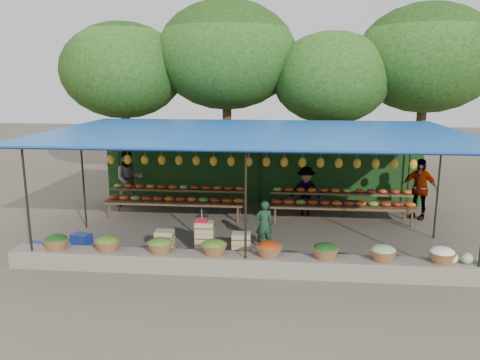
# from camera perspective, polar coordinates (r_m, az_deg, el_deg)

# --- Properties ---
(ground) EXTENTS (60.00, 60.00, 0.00)m
(ground) POSITION_cam_1_polar(r_m,az_deg,el_deg) (13.01, 1.73, -6.41)
(ground) COLOR brown
(ground) RESTS_ON ground
(stone_curb) EXTENTS (10.60, 0.55, 0.40)m
(stone_curb) POSITION_cam_1_polar(r_m,az_deg,el_deg) (10.37, 0.73, -10.22)
(stone_curb) COLOR #6B6756
(stone_curb) RESTS_ON ground
(stall_canopy) EXTENTS (10.80, 6.60, 2.82)m
(stall_canopy) POSITION_cam_1_polar(r_m,az_deg,el_deg) (12.47, 1.83, 5.41)
(stall_canopy) COLOR black
(stall_canopy) RESTS_ON ground
(produce_baskets) EXTENTS (8.98, 0.58, 0.34)m
(produce_baskets) POSITION_cam_1_polar(r_m,az_deg,el_deg) (10.24, 0.18, -8.32)
(produce_baskets) COLOR brown
(produce_baskets) RESTS_ON stone_curb
(netting_backdrop) EXTENTS (10.60, 0.06, 2.50)m
(netting_backdrop) POSITION_cam_1_polar(r_m,az_deg,el_deg) (15.74, 2.51, 1.59)
(netting_backdrop) COLOR #1F4819
(netting_backdrop) RESTS_ON ground
(tree_row) EXTENTS (16.51, 5.50, 7.12)m
(tree_row) POSITION_cam_1_polar(r_m,az_deg,el_deg) (18.39, 4.71, 13.92)
(tree_row) COLOR #3D2B16
(tree_row) RESTS_ON ground
(fruit_table_left) EXTENTS (4.21, 0.95, 0.93)m
(fruit_table_left) POSITION_cam_1_polar(r_m,az_deg,el_deg) (14.48, -7.79, -2.07)
(fruit_table_left) COLOR #462E1C
(fruit_table_left) RESTS_ON ground
(fruit_table_right) EXTENTS (4.21, 0.95, 0.93)m
(fruit_table_right) POSITION_cam_1_polar(r_m,az_deg,el_deg) (14.21, 12.27, -2.52)
(fruit_table_right) COLOR #462E1C
(fruit_table_right) RESTS_ON ground
(crate_counter) EXTENTS (2.36, 0.35, 0.77)m
(crate_counter) POSITION_cam_1_polar(r_m,az_deg,el_deg) (11.54, -4.47, -7.27)
(crate_counter) COLOR tan
(crate_counter) RESTS_ON ground
(weighing_scale) EXTENTS (0.30, 0.30, 0.32)m
(weighing_scale) POSITION_cam_1_polar(r_m,az_deg,el_deg) (11.38, -4.67, -4.72)
(weighing_scale) COLOR red
(weighing_scale) RESTS_ON crate_counter
(vendor_seated) EXTENTS (0.48, 0.36, 1.22)m
(vendor_seated) POSITION_cam_1_polar(r_m,az_deg,el_deg) (11.72, 2.96, -5.41)
(vendor_seated) COLOR #1C3D27
(vendor_seated) RESTS_ON ground
(customer_left) EXTENTS (1.12, 1.02, 1.87)m
(customer_left) POSITION_cam_1_polar(r_m,az_deg,el_deg) (15.79, -13.37, 0.14)
(customer_left) COLOR slate
(customer_left) RESTS_ON ground
(customer_mid) EXTENTS (1.03, 0.65, 1.53)m
(customer_mid) POSITION_cam_1_polar(r_m,az_deg,el_deg) (14.55, 8.02, -1.36)
(customer_mid) COLOR slate
(customer_mid) RESTS_ON ground
(customer_right) EXTENTS (1.15, 0.95, 1.84)m
(customer_right) POSITION_cam_1_polar(r_m,az_deg,el_deg) (15.07, 21.01, -0.99)
(customer_right) COLOR slate
(customer_right) RESTS_ON ground
(blue_crate_front) EXTENTS (0.46, 0.34, 0.26)m
(blue_crate_front) POSITION_cam_1_polar(r_m,az_deg,el_deg) (12.51, -23.47, -7.60)
(blue_crate_front) COLOR navy
(blue_crate_front) RESTS_ON ground
(blue_crate_back) EXTENTS (0.54, 0.45, 0.28)m
(blue_crate_back) POSITION_cam_1_polar(r_m,az_deg,el_deg) (12.73, -18.75, -6.84)
(blue_crate_back) COLOR navy
(blue_crate_back) RESTS_ON ground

